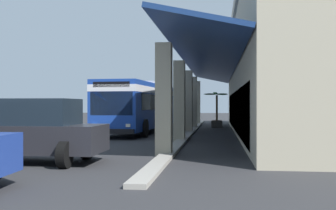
{
  "coord_description": "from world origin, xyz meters",
  "views": [
    {
      "loc": [
        27.49,
        6.0,
        1.78
      ],
      "look_at": [
        6.09,
        3.32,
        1.77
      ],
      "focal_mm": 42.75,
      "sensor_mm": 36.0,
      "label": 1
    }
  ],
  "objects_px": {
    "transit_bus": "(139,104)",
    "potted_palm": "(217,119)",
    "parked_suv_charcoal": "(25,130)",
    "pedestrian": "(7,129)"
  },
  "relations": [
    {
      "from": "transit_bus",
      "to": "potted_palm",
      "type": "height_order",
      "value": "transit_bus"
    },
    {
      "from": "transit_bus",
      "to": "potted_palm",
      "type": "xyz_separation_m",
      "value": [
        -6.25,
        4.93,
        -1.19
      ]
    },
    {
      "from": "parked_suv_charcoal",
      "to": "pedestrian",
      "type": "relative_size",
      "value": 2.96
    },
    {
      "from": "potted_palm",
      "to": "parked_suv_charcoal",
      "type": "bearing_deg",
      "value": -16.46
    },
    {
      "from": "parked_suv_charcoal",
      "to": "potted_palm",
      "type": "height_order",
      "value": "potted_palm"
    },
    {
      "from": "pedestrian",
      "to": "potted_palm",
      "type": "height_order",
      "value": "potted_palm"
    },
    {
      "from": "pedestrian",
      "to": "potted_palm",
      "type": "distance_m",
      "value": 19.23
    },
    {
      "from": "transit_bus",
      "to": "parked_suv_charcoal",
      "type": "distance_m",
      "value": 13.57
    },
    {
      "from": "potted_palm",
      "to": "pedestrian",
      "type": "bearing_deg",
      "value": -23.18
    },
    {
      "from": "transit_bus",
      "to": "pedestrian",
      "type": "bearing_deg",
      "value": -13.0
    }
  ]
}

